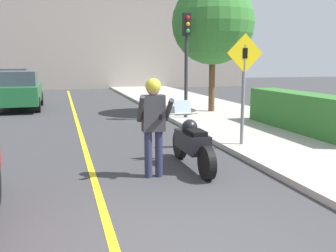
% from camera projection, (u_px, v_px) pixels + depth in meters
% --- Properties ---
extents(sidewalk_curb, '(4.40, 44.00, 0.12)m').
position_uv_depth(sidewalk_curb, '(313.00, 145.00, 9.20)').
color(sidewalk_curb, '#ADA89E').
rests_on(sidewalk_curb, ground).
extents(road_center_line, '(0.12, 36.00, 0.01)m').
position_uv_depth(road_center_line, '(84.00, 144.00, 9.64)').
color(road_center_line, yellow).
rests_on(road_center_line, ground).
extents(building_backdrop, '(28.00, 1.20, 9.45)m').
position_uv_depth(building_backdrop, '(73.00, 26.00, 27.93)').
color(building_backdrop, gray).
rests_on(building_backdrop, ground).
extents(motorcycle, '(0.62, 2.21, 1.29)m').
position_uv_depth(motorcycle, '(192.00, 143.00, 7.43)').
color(motorcycle, black).
rests_on(motorcycle, ground).
extents(person_biker, '(0.59, 0.49, 1.81)m').
position_uv_depth(person_biker, '(153.00, 117.00, 6.71)').
color(person_biker, '#282D4C').
rests_on(person_biker, ground).
extents(crossing_sign, '(0.91, 0.08, 2.62)m').
position_uv_depth(crossing_sign, '(244.00, 79.00, 8.80)').
color(crossing_sign, slate).
rests_on(crossing_sign, sidewalk_curb).
extents(traffic_light, '(0.26, 0.30, 3.60)m').
position_uv_depth(traffic_light, '(186.00, 46.00, 12.96)').
color(traffic_light, '#2D2D30').
rests_on(traffic_light, sidewalk_curb).
extents(hedge_row, '(0.90, 4.73, 1.08)m').
position_uv_depth(hedge_row, '(304.00, 112.00, 10.74)').
color(hedge_row, '#33702D').
rests_on(hedge_row, sidewalk_curb).
extents(street_tree, '(3.20, 3.20, 5.04)m').
position_uv_depth(street_tree, '(213.00, 23.00, 14.48)').
color(street_tree, brown).
rests_on(street_tree, sidewalk_curb).
extents(parked_car_green, '(1.88, 4.20, 1.68)m').
position_uv_depth(parked_car_green, '(19.00, 90.00, 16.41)').
color(parked_car_green, black).
rests_on(parked_car_green, ground).
extents(parked_car_grey, '(1.88, 4.20, 1.68)m').
position_uv_depth(parked_car_grey, '(14.00, 83.00, 21.98)').
color(parked_car_grey, black).
rests_on(parked_car_grey, ground).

